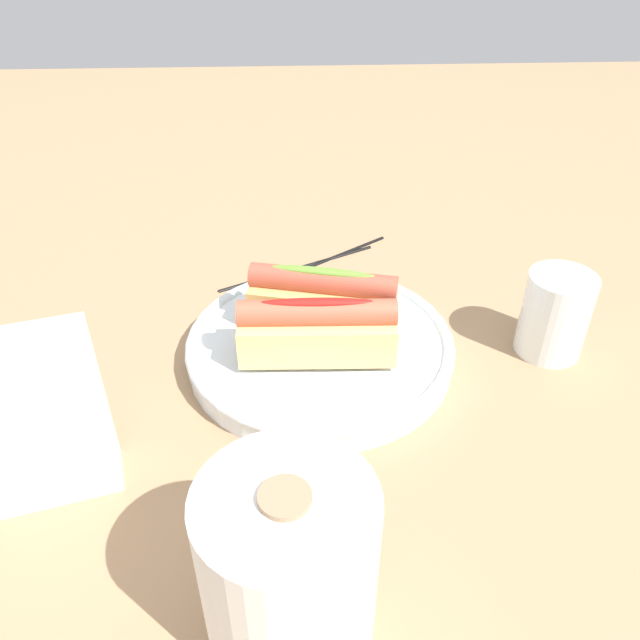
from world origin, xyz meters
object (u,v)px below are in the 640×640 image
(hotdog_back, at_px, (317,330))
(chopstick_far, at_px, (320,262))
(serving_bowl, at_px, (320,346))
(paper_towel_roll, at_px, (288,568))
(water_glass, at_px, (554,319))
(hotdog_front, at_px, (323,298))
(napkin_box, at_px, (30,421))
(chopstick_near, at_px, (297,267))

(hotdog_back, distance_m, chopstick_far, 0.23)
(serving_bowl, bearing_deg, chopstick_far, -92.94)
(serving_bowl, xyz_separation_m, paper_towel_roll, (0.03, 0.28, 0.05))
(water_glass, bearing_deg, paper_towel_roll, 46.26)
(hotdog_front, bearing_deg, hotdog_back, 81.34)
(hotdog_front, xyz_separation_m, hotdog_back, (0.01, 0.05, 0.00))
(hotdog_front, height_order, hotdog_back, same)
(water_glass, xyz_separation_m, paper_towel_roll, (0.27, 0.29, 0.03))
(paper_towel_roll, bearing_deg, chopstick_far, -95.19)
(hotdog_back, relative_size, napkin_box, 1.01)
(chopstick_near, bearing_deg, napkin_box, 31.39)
(chopstick_far, bearing_deg, hotdog_back, 50.96)
(hotdog_front, height_order, chopstick_near, hotdog_front)
(hotdog_front, bearing_deg, water_glass, 174.29)
(serving_bowl, distance_m, napkin_box, 0.28)
(paper_towel_roll, height_order, chopstick_near, paper_towel_roll)
(chopstick_far, bearing_deg, hotdog_front, 52.61)
(water_glass, distance_m, chopstick_far, 0.30)
(hotdog_back, bearing_deg, napkin_box, 30.19)
(hotdog_back, bearing_deg, chopstick_far, -93.65)
(hotdog_front, height_order, chopstick_far, hotdog_front)
(paper_towel_roll, height_order, napkin_box, napkin_box)
(serving_bowl, height_order, paper_towel_roll, paper_towel_roll)
(serving_bowl, bearing_deg, chopstick_near, -83.75)
(hotdog_front, height_order, water_glass, hotdog_front)
(serving_bowl, bearing_deg, napkin_box, 34.63)
(chopstick_near, height_order, chopstick_far, same)
(serving_bowl, xyz_separation_m, hotdog_back, (0.00, 0.03, 0.04))
(water_glass, relative_size, chopstick_far, 0.41)
(hotdog_back, relative_size, paper_towel_roll, 1.13)
(napkin_box, bearing_deg, hotdog_front, -156.60)
(serving_bowl, bearing_deg, hotdog_back, 81.34)
(hotdog_front, bearing_deg, serving_bowl, 81.34)
(paper_towel_roll, xyz_separation_m, chopstick_near, (-0.01, -0.47, -0.06))
(serving_bowl, distance_m, chopstick_far, 0.20)
(napkin_box, height_order, chopstick_near, napkin_box)
(water_glass, relative_size, paper_towel_roll, 0.67)
(chopstick_far, bearing_deg, paper_towel_roll, 49.42)
(napkin_box, relative_size, chopstick_near, 0.68)
(serving_bowl, xyz_separation_m, water_glass, (-0.24, -0.00, 0.02))
(hotdog_back, distance_m, napkin_box, 0.26)
(serving_bowl, xyz_separation_m, hotdog_front, (-0.00, -0.03, 0.04))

